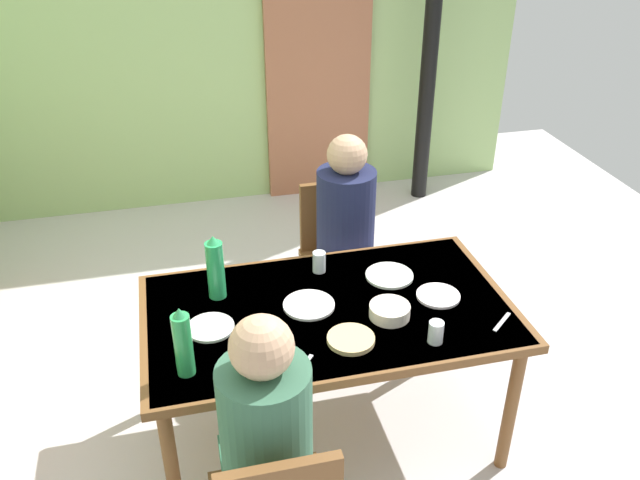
{
  "coord_description": "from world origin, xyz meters",
  "views": [
    {
      "loc": [
        -0.41,
        -2.36,
        2.38
      ],
      "look_at": [
        0.17,
        -0.0,
        0.97
      ],
      "focal_mm": 37.33,
      "sensor_mm": 36.0,
      "label": 1
    }
  ],
  "objects": [
    {
      "name": "ground_plane",
      "position": [
        0.0,
        0.0,
        0.0
      ],
      "size": [
        6.53,
        6.53,
        0.0
      ],
      "primitive_type": "plane",
      "color": "silver"
    },
    {
      "name": "wall_back",
      "position": [
        0.0,
        2.51,
        1.39
      ],
      "size": [
        4.64,
        0.1,
        2.78
      ],
      "primitive_type": "cube",
      "color": "#A0C57A",
      "rests_on": "ground_plane"
    },
    {
      "name": "door_wooden",
      "position": [
        0.75,
        2.43,
        1.0
      ],
      "size": [
        0.8,
        0.05,
        2.0
      ],
      "primitive_type": "cube",
      "color": "#9F6043",
      "rests_on": "ground_plane"
    },
    {
      "name": "stove_pipe_column",
      "position": [
        1.51,
        2.16,
        1.39
      ],
      "size": [
        0.12,
        0.12,
        2.78
      ],
      "primitive_type": "cylinder",
      "color": "black",
      "rests_on": "ground_plane"
    },
    {
      "name": "dining_table",
      "position": [
        0.17,
        -0.15,
        0.66
      ],
      "size": [
        1.56,
        0.89,
        0.72
      ],
      "color": "brown",
      "rests_on": "ground_plane"
    },
    {
      "name": "chair_far_diner",
      "position": [
        0.43,
        0.65,
        0.5
      ],
      "size": [
        0.4,
        0.4,
        0.87
      ],
      "rotation": [
        0.0,
        0.0,
        3.14
      ],
      "color": "brown",
      "rests_on": "ground_plane"
    },
    {
      "name": "person_near_diner",
      "position": [
        -0.21,
        -0.81,
        0.78
      ],
      "size": [
        0.3,
        0.37,
        0.77
      ],
      "color": "#326D4D",
      "rests_on": "ground_plane"
    },
    {
      "name": "person_far_diner",
      "position": [
        0.43,
        0.51,
        0.78
      ],
      "size": [
        0.3,
        0.37,
        0.77
      ],
      "rotation": [
        0.0,
        0.0,
        3.14
      ],
      "color": "#231949",
      "rests_on": "ground_plane"
    },
    {
      "name": "water_bottle_green_near",
      "position": [
        -0.28,
        0.05,
        0.86
      ],
      "size": [
        0.08,
        0.08,
        0.3
      ],
      "color": "#29A359",
      "rests_on": "dining_table"
    },
    {
      "name": "water_bottle_green_far",
      "position": [
        -0.44,
        -0.41,
        0.86
      ],
      "size": [
        0.07,
        0.07,
        0.29
      ],
      "color": "green",
      "rests_on": "dining_table"
    },
    {
      "name": "serving_bowl_center",
      "position": [
        0.4,
        -0.26,
        0.75
      ],
      "size": [
        0.17,
        0.17,
        0.05
      ],
      "primitive_type": "cylinder",
      "color": "#F3E2CE",
      "rests_on": "dining_table"
    },
    {
      "name": "dinner_plate_near_left",
      "position": [
        -0.33,
        -0.17,
        0.73
      ],
      "size": [
        0.19,
        0.19,
        0.01
      ],
      "primitive_type": "cylinder",
      "color": "white",
      "rests_on": "dining_table"
    },
    {
      "name": "dinner_plate_near_right",
      "position": [
        0.09,
        -0.11,
        0.73
      ],
      "size": [
        0.22,
        0.22,
        0.01
      ],
      "primitive_type": "cylinder",
      "color": "white",
      "rests_on": "dining_table"
    },
    {
      "name": "dinner_plate_far_center",
      "position": [
        0.5,
        0.02,
        0.73
      ],
      "size": [
        0.22,
        0.22,
        0.01
      ],
      "primitive_type": "cylinder",
      "color": "white",
      "rests_on": "dining_table"
    },
    {
      "name": "dinner_plate_far_side",
      "position": [
        0.65,
        -0.18,
        0.73
      ],
      "size": [
        0.19,
        0.19,
        0.01
      ],
      "primitive_type": "cylinder",
      "color": "white",
      "rests_on": "dining_table"
    },
    {
      "name": "drinking_glass_by_near_diner",
      "position": [
        0.2,
        0.14,
        0.77
      ],
      "size": [
        0.06,
        0.06,
        0.1
      ],
      "primitive_type": "cylinder",
      "color": "silver",
      "rests_on": "dining_table"
    },
    {
      "name": "drinking_glass_by_far_diner",
      "position": [
        0.52,
        -0.46,
        0.77
      ],
      "size": [
        0.06,
        0.06,
        0.09
      ],
      "primitive_type": "cylinder",
      "color": "silver",
      "rests_on": "dining_table"
    },
    {
      "name": "bread_plate_sliced",
      "position": [
        0.2,
        -0.38,
        0.73
      ],
      "size": [
        0.19,
        0.19,
        0.02
      ],
      "primitive_type": "cylinder",
      "color": "#DBB77A",
      "rests_on": "dining_table"
    },
    {
      "name": "cutlery_knife_near",
      "position": [
        0.83,
        -0.41,
        0.72
      ],
      "size": [
        0.12,
        0.11,
        0.0
      ],
      "primitive_type": "cube",
      "rotation": [
        0.0,
        0.0,
        0.7
      ],
      "color": "silver",
      "rests_on": "dining_table"
    },
    {
      "name": "cutlery_fork_near",
      "position": [
        -0.02,
        -0.49,
        0.72
      ],
      "size": [
        0.11,
        0.13,
        0.0
      ],
      "primitive_type": "cube",
      "rotation": [
        0.0,
        0.0,
        0.89
      ],
      "color": "silver",
      "rests_on": "dining_table"
    }
  ]
}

